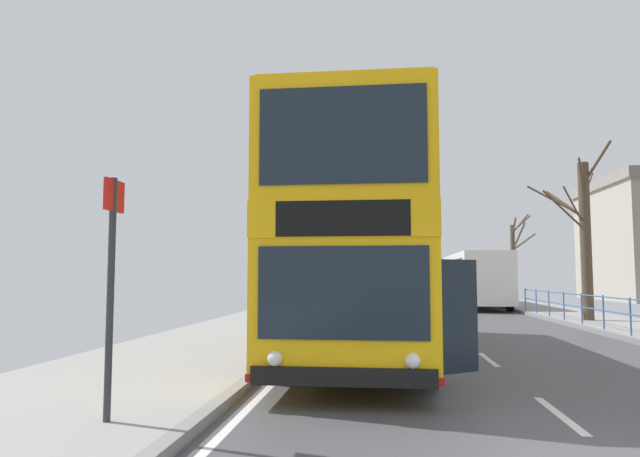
{
  "coord_description": "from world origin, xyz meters",
  "views": [
    {
      "loc": [
        -2.21,
        -5.03,
        1.73
      ],
      "look_at": [
        -3.31,
        5.38,
        2.6
      ],
      "focal_mm": 32.27,
      "sensor_mm": 36.0,
      "label": 1
    }
  ],
  "objects_px": {
    "bus_stop_sign_near": "(111,270)",
    "bare_tree_far_01": "(515,256)",
    "double_decker_bus_main": "(363,248)",
    "bare_tree_far_00": "(584,236)",
    "background_bus_far_lane": "(475,278)"
  },
  "relations": [
    {
      "from": "background_bus_far_lane",
      "to": "bare_tree_far_01",
      "type": "distance_m",
      "value": 7.61
    },
    {
      "from": "bus_stop_sign_near",
      "to": "bare_tree_far_01",
      "type": "xyz_separation_m",
      "value": [
        11.89,
        33.3,
        1.3
      ]
    },
    {
      "from": "bus_stop_sign_near",
      "to": "bare_tree_far_00",
      "type": "relative_size",
      "value": 0.42
    },
    {
      "from": "bare_tree_far_00",
      "to": "background_bus_far_lane",
      "type": "bearing_deg",
      "value": 101.45
    },
    {
      "from": "bare_tree_far_00",
      "to": "double_decker_bus_main",
      "type": "bearing_deg",
      "value": -131.86
    },
    {
      "from": "background_bus_far_lane",
      "to": "double_decker_bus_main",
      "type": "bearing_deg",
      "value": -105.87
    },
    {
      "from": "bare_tree_far_00",
      "to": "bare_tree_far_01",
      "type": "height_order",
      "value": "bare_tree_far_00"
    },
    {
      "from": "bus_stop_sign_near",
      "to": "bare_tree_far_01",
      "type": "height_order",
      "value": "bare_tree_far_01"
    },
    {
      "from": "double_decker_bus_main",
      "to": "bare_tree_far_00",
      "type": "bearing_deg",
      "value": 48.14
    },
    {
      "from": "bare_tree_far_00",
      "to": "bare_tree_far_01",
      "type": "xyz_separation_m",
      "value": [
        1.43,
        17.53,
        -0.12
      ]
    },
    {
      "from": "background_bus_far_lane",
      "to": "bare_tree_far_00",
      "type": "bearing_deg",
      "value": -78.55
    },
    {
      "from": "bus_stop_sign_near",
      "to": "background_bus_far_lane",
      "type": "bearing_deg",
      "value": 72.95
    },
    {
      "from": "double_decker_bus_main",
      "to": "bare_tree_far_01",
      "type": "height_order",
      "value": "bare_tree_far_01"
    },
    {
      "from": "background_bus_far_lane",
      "to": "bare_tree_far_00",
      "type": "height_order",
      "value": "bare_tree_far_00"
    },
    {
      "from": "double_decker_bus_main",
      "to": "bus_stop_sign_near",
      "type": "distance_m",
      "value": 7.48
    }
  ]
}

